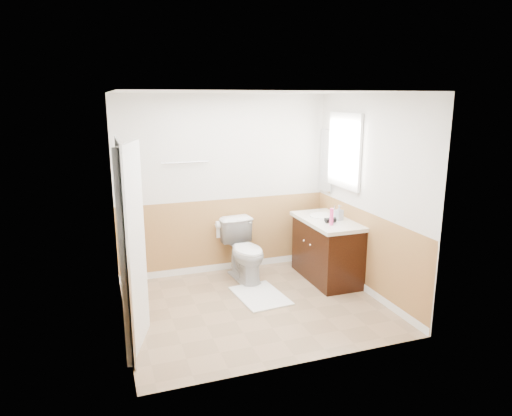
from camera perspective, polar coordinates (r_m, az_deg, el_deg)
name	(u,v)px	position (r m, az deg, el deg)	size (l,w,h in m)	color
floor	(255,306)	(5.65, -0.12, -12.07)	(3.00, 3.00, 0.00)	#8C7051
ceiling	(255,92)	(5.09, -0.14, 14.20)	(3.00, 3.00, 0.00)	white
wall_back	(224,185)	(6.45, -3.93, 2.87)	(3.00, 3.00, 0.00)	silver
wall_front	(303,237)	(4.07, 5.92, -3.58)	(3.00, 3.00, 0.00)	silver
wall_left	(118,216)	(4.96, -16.73, -0.96)	(3.00, 3.00, 0.00)	silver
wall_right	(369,196)	(5.89, 13.80, 1.47)	(3.00, 3.00, 0.00)	silver
wainscot_back	(226,236)	(6.62, -3.80, -3.55)	(3.00, 3.00, 0.00)	#B17746
wainscot_front	(301,314)	(4.36, 5.60, -13.00)	(3.00, 3.00, 0.00)	#B17746
wainscot_left	(124,283)	(5.19, -16.03, -8.98)	(2.60, 2.60, 0.00)	#B17746
wainscot_right	(364,253)	(6.08, 13.31, -5.47)	(2.60, 2.60, 0.00)	#B17746
toilet	(245,251)	(6.28, -1.38, -5.33)	(0.46, 0.80, 0.82)	silver
bath_mat	(260,296)	(5.89, 0.52, -10.84)	(0.55, 0.80, 0.02)	silver
vanity_cabinet	(327,251)	(6.38, 8.78, -5.29)	(0.55, 1.10, 0.80)	black
vanity_knob_left	(310,245)	(6.11, 6.78, -4.58)	(0.03, 0.03, 0.03)	silver
vanity_knob_right	(304,241)	(6.28, 5.98, -4.05)	(0.03, 0.03, 0.03)	white
countertop	(327,221)	(6.25, 8.84, -1.61)	(0.60, 1.15, 0.05)	silver
sink_basin	(323,216)	(6.37, 8.30, -0.97)	(0.36, 0.36, 0.02)	white
faucet	(335,211)	(6.44, 9.74, -0.32)	(0.02, 0.02, 0.14)	silver
lotion_bottle	(332,217)	(5.94, 9.36, -1.08)	(0.05, 0.05, 0.22)	#F13E8B
soap_dispenser	(339,213)	(6.21, 10.27, -0.56)	(0.09, 0.09, 0.20)	#989FAC
hair_dryer_body	(331,220)	(6.08, 9.25, -1.48)	(0.07, 0.07, 0.14)	black
hair_dryer_handle	(325,221)	(6.15, 8.58, -1.56)	(0.03, 0.03, 0.07)	black
mirror_panel	(326,161)	(6.76, 8.70, 5.81)	(0.02, 0.35, 0.90)	silver
window_frame	(344,151)	(6.29, 10.91, 6.99)	(0.04, 0.80, 1.00)	white
window_glass	(345,151)	(6.29, 11.04, 6.99)	(0.01, 0.70, 0.90)	white
door	(133,249)	(4.60, -14.99, -4.97)	(0.05, 0.80, 2.04)	white
door_frame	(125,249)	(4.59, -15.94, -4.93)	(0.02, 0.92, 2.10)	white
door_knob	(137,245)	(4.93, -14.56, -4.52)	(0.06, 0.06, 0.06)	silver
towel_bar	(185,162)	(6.22, -8.77, 5.61)	(0.02, 0.02, 0.62)	silver
tp_holder_bar	(220,225)	(6.48, -4.54, -2.09)	(0.02, 0.02, 0.14)	silver
tp_roll	(220,225)	(6.48, -4.54, -2.09)	(0.11, 0.11, 0.10)	white
tp_sheet	(220,232)	(6.51, -4.52, -3.02)	(0.10, 0.01, 0.16)	white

